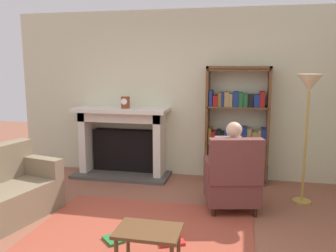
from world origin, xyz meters
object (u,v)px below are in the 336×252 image
fireplace (123,140)px  mantel_clock (125,103)px  bookshelf (238,129)px  seated_reader (231,161)px  armchair_reading (233,179)px  side_table (148,236)px  floor_lamp (309,95)px

fireplace → mantel_clock: 0.65m
bookshelf → seated_reader: bearing=-92.5°
fireplace → mantel_clock: size_ratio=8.47×
armchair_reading → seated_reader: seated_reader is taller
armchair_reading → seated_reader: bearing=-90.0°
seated_reader → side_table: size_ratio=2.04×
bookshelf → floor_lamp: bookshelf is taller
mantel_clock → bookshelf: 1.83m
fireplace → mantel_clock: bearing=-49.7°
armchair_reading → side_table: size_ratio=1.73×
fireplace → side_table: bearing=-66.7°
bookshelf → floor_lamp: 1.30m
floor_lamp → bookshelf: bearing=140.7°
armchair_reading → seated_reader: size_ratio=0.85×
bookshelf → side_table: (-0.69, -2.78, -0.48)m
side_table → floor_lamp: bearing=52.5°
side_table → armchair_reading: bearing=67.1°
mantel_clock → armchair_reading: 2.21m
seated_reader → armchair_reading: bearing=90.0°
fireplace → side_table: 3.00m
armchair_reading → fireplace: bearing=-45.2°
side_table → mantel_clock: bearing=112.5°
mantel_clock → armchair_reading: (1.76, -1.07, -0.81)m
fireplace → seated_reader: (1.82, -1.06, 0.02)m
mantel_clock → seated_reader: mantel_clock is taller
mantel_clock → floor_lamp: (2.67, -0.59, 0.22)m
armchair_reading → floor_lamp: 1.46m
armchair_reading → bookshelf: bearing=-103.8°
side_table → fireplace: bearing=113.3°
seated_reader → floor_lamp: bearing=-171.2°
mantel_clock → side_table: size_ratio=0.33×
fireplace → floor_lamp: (2.75, -0.69, 0.85)m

